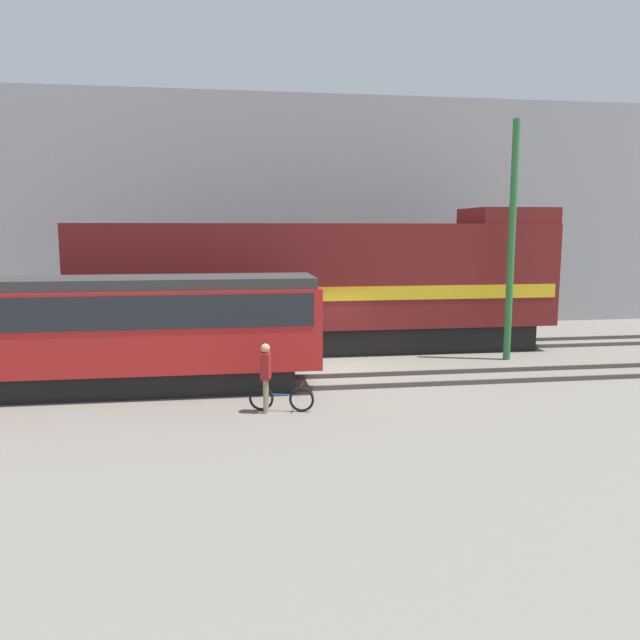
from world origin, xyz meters
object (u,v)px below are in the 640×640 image
Objects in this scene: utility_pole_left at (511,242)px; bicycle at (281,399)px; streetcar at (95,327)px; freight_locomotive at (323,285)px; person at (266,371)px.

bicycle is at bearing -148.69° from utility_pole_left.
utility_pole_left is at bearing 10.74° from streetcar.
freight_locomotive is 8.35m from bicycle.
person is at bearing -173.51° from bicycle.
streetcar is at bearing 152.44° from bicycle.
bicycle is at bearing -27.56° from streetcar.
utility_pole_left is (8.50, 5.17, 3.83)m from bicycle.
freight_locomotive is at bearing 71.15° from person.
streetcar is 13.94m from utility_pole_left.
utility_pole_left is (6.24, -2.56, 1.63)m from freight_locomotive.
person is 10.76m from utility_pole_left.
person is at bearing -108.85° from freight_locomotive.
freight_locomotive is 8.35m from person.
freight_locomotive is at bearing 73.69° from bicycle.
utility_pole_left reaches higher than person.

